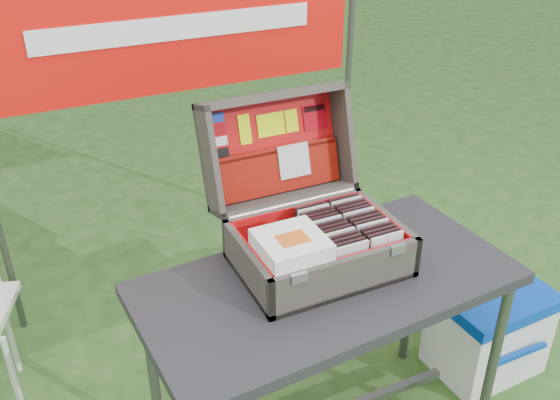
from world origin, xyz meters
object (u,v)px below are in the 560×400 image
suitcase (312,194)px  cooler (488,329)px  table (324,366)px  cardboard_box (375,275)px

suitcase → cooler: 1.14m
table → cooler: bearing=-0.1°
cooler → cardboard_box: 0.55m
suitcase → cardboard_box: 1.04m
cardboard_box → suitcase: bearing=-139.6°
suitcase → cardboard_box: (0.57, 0.41, -0.76)m
table → suitcase: bearing=83.7°
suitcase → cardboard_box: size_ratio=1.17×
table → cardboard_box: (0.57, 0.54, -0.15)m
suitcase → cooler: bearing=-5.6°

